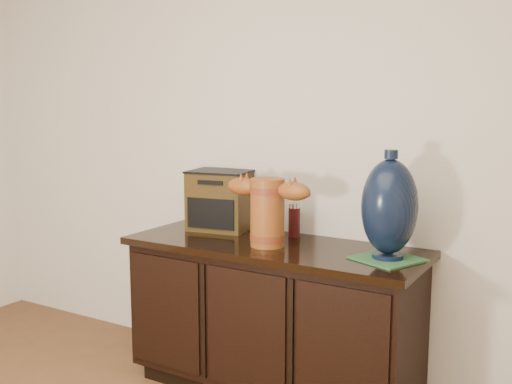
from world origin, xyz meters
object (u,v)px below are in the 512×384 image
Objects in this scene: tv_radio at (220,200)px; spray_can at (294,220)px; lamp_base at (389,207)px; terracotta_vessel at (267,208)px; sideboard at (273,317)px.

tv_radio is 2.07× the size of spray_can.
lamp_base is 2.73× the size of spray_can.
terracotta_vessel is 0.97× the size of lamp_base.
lamp_base is at bearing -18.40° from tv_radio.
lamp_base reaches higher than tv_radio.
lamp_base is at bearing -19.47° from spray_can.
spray_can is (-0.56, 0.20, -0.15)m from lamp_base.
sideboard is 3.11× the size of lamp_base.
spray_can is (0.01, 0.19, 0.45)m from sideboard.
sideboard is 0.83m from lamp_base.
terracotta_vessel is 2.65× the size of spray_can.
terracotta_vessel reaches higher than tv_radio.
lamp_base is at bearing 7.55° from terracotta_vessel.
lamp_base is (0.57, -0.00, 0.60)m from sideboard.
spray_can is at bearing 85.55° from sideboard.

